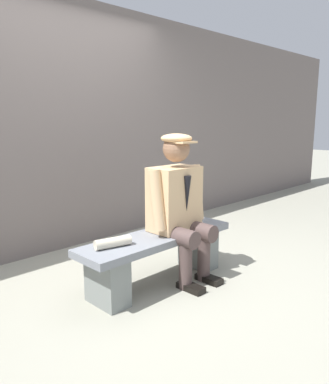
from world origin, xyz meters
TOP-DOWN VIEW (x-y plane):
  - ground_plane at (0.00, 0.00)m, footprint 30.00×30.00m
  - bench at (0.00, 0.00)m, footprint 1.45×0.40m
  - seated_man at (-0.20, 0.05)m, footprint 0.59×0.56m
  - rolled_magazine at (0.46, -0.01)m, footprint 0.29×0.14m
  - stadium_wall at (0.00, -1.46)m, footprint 12.00×0.24m

SIDE VIEW (x-z plane):
  - ground_plane at x=0.00m, z-range 0.00..0.00m
  - bench at x=0.00m, z-range 0.06..0.49m
  - rolled_magazine at x=0.46m, z-range 0.43..0.50m
  - seated_man at x=-0.20m, z-range 0.05..1.31m
  - stadium_wall at x=0.00m, z-range 0.00..2.59m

